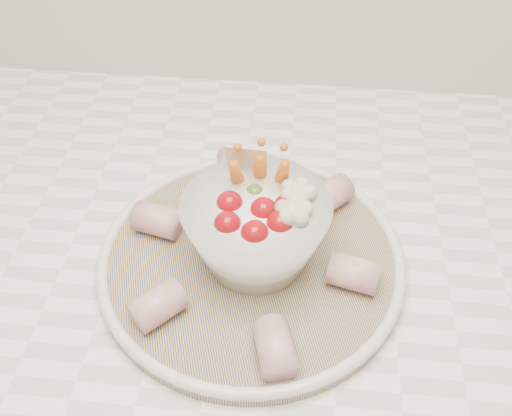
# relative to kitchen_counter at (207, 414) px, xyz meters

# --- Properties ---
(kitchen_counter) EXTENTS (2.04, 0.62, 0.92)m
(kitchen_counter) POSITION_rel_kitchen_counter_xyz_m (0.00, 0.00, 0.00)
(kitchen_counter) COLOR beige
(kitchen_counter) RESTS_ON ground
(serving_platter) EXTENTS (0.39, 0.39, 0.02)m
(serving_platter) POSITION_rel_kitchen_counter_xyz_m (0.08, -0.04, 0.47)
(serving_platter) COLOR navy
(serving_platter) RESTS_ON kitchen_counter
(veggie_bowl) EXTENTS (0.14, 0.14, 0.11)m
(veggie_bowl) POSITION_rel_kitchen_counter_xyz_m (0.09, -0.04, 0.52)
(veggie_bowl) COLOR white
(veggie_bowl) RESTS_ON serving_platter
(cured_meat_rolls) EXTENTS (0.26, 0.28, 0.03)m
(cured_meat_rolls) POSITION_rel_kitchen_counter_xyz_m (0.08, -0.04, 0.49)
(cured_meat_rolls) COLOR #B85462
(cured_meat_rolls) RESTS_ON serving_platter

